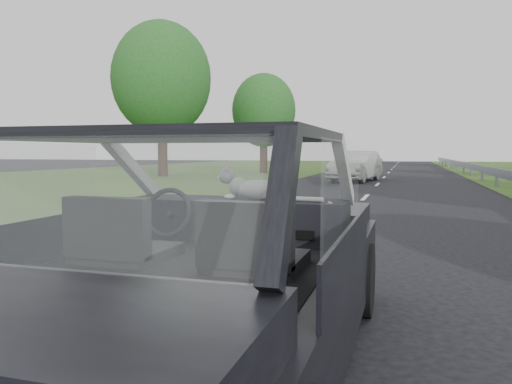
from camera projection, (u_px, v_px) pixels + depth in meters
The scene contains 10 objects.
ground at pixel (204, 369), 3.08m from camera, with size 140.00×140.00×0.00m, color black.
subject_car at pixel (203, 253), 3.02m from camera, with size 1.80×4.00×1.45m, color black.
dashboard at pixel (237, 219), 3.61m from camera, with size 1.58×0.45×0.30m, color black.
driver_seat at pixel (118, 232), 2.85m from camera, with size 0.50×0.72×0.42m, color black.
passenger_seat at pixel (251, 239), 2.62m from camera, with size 0.50×0.72×0.42m, color black.
steering_wheel at pixel (168, 213), 3.44m from camera, with size 0.36×0.36×0.04m, color black.
cat at pixel (260, 188), 3.51m from camera, with size 0.55×0.17×0.25m, color gray.
other_car at pixel (356, 166), 22.55m from camera, with size 1.66×4.21×1.38m, color #B8B8B9.
tree_5 at pixel (162, 101), 26.89m from camera, with size 5.34×5.34×8.09m, color #195C1A, non-canonical shape.
tree_6 at pixel (264, 125), 31.23m from camera, with size 3.99×3.99×6.04m, color #195C1A, non-canonical shape.
Camera 1 is at (1.18, -2.76, 1.34)m, focal length 35.00 mm.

